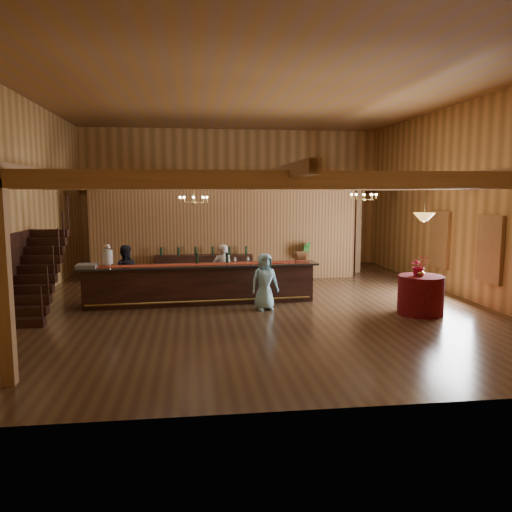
{
  "coord_description": "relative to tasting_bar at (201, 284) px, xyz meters",
  "views": [
    {
      "loc": [
        -1.62,
        -13.43,
        3.0
      ],
      "look_at": [
        0.14,
        0.34,
        1.21
      ],
      "focal_mm": 35.0,
      "sensor_mm": 36.0,
      "label": 1
    }
  ],
  "objects": [
    {
      "name": "tasting_bar",
      "position": [
        0.0,
        0.0,
        0.0
      ],
      "size": [
        6.42,
        1.17,
        1.08
      ],
      "rotation": [
        0.0,
        0.0,
        0.06
      ],
      "color": "#391C15",
      "rests_on": "floor"
    },
    {
      "name": "wall_back",
      "position": [
        1.42,
        7.13,
        2.21
      ],
      "size": [
        12.0,
        0.1,
        5.5
      ],
      "primitive_type": "cube",
      "color": "tan",
      "rests_on": "floor"
    },
    {
      "name": "beam_grid",
      "position": [
        1.42,
        0.64,
        2.7
      ],
      "size": [
        11.9,
        13.9,
        0.39
      ],
      "color": "#A47644",
      "rests_on": "wall_left"
    },
    {
      "name": "guest",
      "position": [
        1.61,
        -0.9,
        0.19
      ],
      "size": [
        0.79,
        0.6,
        1.46
      ],
      "primitive_type": "imported",
      "rotation": [
        0.0,
        0.0,
        0.21
      ],
      "color": "#90D4E7",
      "rests_on": "floor"
    },
    {
      "name": "glass_rack_tray",
      "position": [
        -2.9,
        -0.21,
        0.57
      ],
      "size": [
        0.5,
        0.5,
        0.1
      ],
      "primitive_type": "cube",
      "color": "gray",
      "rests_on": "tasting_bar"
    },
    {
      "name": "floor",
      "position": [
        1.42,
        0.13,
        -0.54
      ],
      "size": [
        14.0,
        14.0,
        0.0
      ],
      "primitive_type": "plane",
      "color": "#4A3520",
      "rests_on": "ground"
    },
    {
      "name": "partition_wall",
      "position": [
        0.92,
        3.63,
        1.01
      ],
      "size": [
        9.0,
        0.18,
        3.1
      ],
      "primitive_type": "cube",
      "color": "olive",
      "rests_on": "floor"
    },
    {
      "name": "ceiling",
      "position": [
        1.42,
        0.13,
        4.96
      ],
      "size": [
        14.0,
        14.0,
        0.0
      ],
      "primitive_type": "plane",
      "rotation": [
        3.14,
        0.0,
        0.0
      ],
      "color": "brown",
      "rests_on": "wall_back"
    },
    {
      "name": "staff_second",
      "position": [
        -2.08,
        0.65,
        0.23
      ],
      "size": [
        0.78,
        0.62,
        1.55
      ],
      "primitive_type": "imported",
      "rotation": [
        0.0,
        0.0,
        3.18
      ],
      "color": "black",
      "rests_on": "floor"
    },
    {
      "name": "beverage_dispenser",
      "position": [
        -2.4,
        -0.08,
        0.81
      ],
      "size": [
        0.26,
        0.26,
        0.6
      ],
      "color": "silver",
      "rests_on": "tasting_bar"
    },
    {
      "name": "staircase",
      "position": [
        -4.03,
        -0.61,
        0.46
      ],
      "size": [
        1.0,
        2.8,
        2.0
      ],
      "color": "#391C15",
      "rests_on": "floor"
    },
    {
      "name": "floor_plant",
      "position": [
        3.52,
        3.34,
        0.12
      ],
      "size": [
        0.87,
        0.78,
        1.32
      ],
      "primitive_type": "imported",
      "rotation": [
        0.0,
        0.0,
        0.31
      ],
      "color": "#21551C",
      "rests_on": "floor"
    },
    {
      "name": "backbar_shelf",
      "position": [
        0.17,
        3.3,
        -0.09
      ],
      "size": [
        3.26,
        0.77,
        0.91
      ],
      "primitive_type": "cube",
      "rotation": [
        0.0,
        0.0,
        -0.08
      ],
      "color": "#391C15",
      "rests_on": "floor"
    },
    {
      "name": "window_right_front",
      "position": [
        7.37,
        -1.47,
        1.01
      ],
      "size": [
        0.12,
        1.05,
        1.75
      ],
      "primitive_type": "cube",
      "color": "white",
      "rests_on": "wall_right"
    },
    {
      "name": "wall_right",
      "position": [
        7.42,
        0.13,
        2.21
      ],
      "size": [
        0.1,
        14.0,
        5.5
      ],
      "primitive_type": "cube",
      "color": "tan",
      "rests_on": "floor"
    },
    {
      "name": "table_flowers",
      "position": [
        5.28,
        -1.85,
        0.66
      ],
      "size": [
        0.47,
        0.42,
        0.49
      ],
      "primitive_type": "imported",
      "rotation": [
        0.0,
        0.0,
        -0.08
      ],
      "color": "#A80F31",
      "rests_on": "round_table"
    },
    {
      "name": "bar_bottle_0",
      "position": [
        -0.09,
        0.12,
        0.67
      ],
      "size": [
        0.07,
        0.07,
        0.3
      ],
      "primitive_type": "cylinder",
      "color": "black",
      "rests_on": "tasting_bar"
    },
    {
      "name": "window_right_back",
      "position": [
        7.37,
        1.13,
        1.01
      ],
      "size": [
        0.12,
        1.05,
        1.75
      ],
      "primitive_type": "cube",
      "color": "white",
      "rests_on": "wall_right"
    },
    {
      "name": "chandelier_left",
      "position": [
        -0.16,
        1.14,
        2.25
      ],
      "size": [
        0.8,
        0.8,
        0.56
      ],
      "color": "#AF9246",
      "rests_on": "beam_grid"
    },
    {
      "name": "support_posts",
      "position": [
        1.42,
        -0.37,
        1.06
      ],
      "size": [
        9.2,
        10.2,
        3.2
      ],
      "color": "#A47644",
      "rests_on": "floor"
    },
    {
      "name": "bartender",
      "position": [
        0.64,
        0.71,
        0.23
      ],
      "size": [
        0.56,
        0.37,
        1.54
      ],
      "primitive_type": "imported",
      "rotation": [
        0.0,
        0.0,
        3.15
      ],
      "color": "silver",
      "rests_on": "floor"
    },
    {
      "name": "wall_left",
      "position": [
        -4.58,
        0.13,
        2.21
      ],
      "size": [
        0.1,
        14.0,
        5.5
      ],
      "primitive_type": "cube",
      "color": "tan",
      "rests_on": "floor"
    },
    {
      "name": "wall_front",
      "position": [
        1.42,
        -6.87,
        2.21
      ],
      "size": [
        12.0,
        0.1,
        5.5
      ],
      "primitive_type": "cube",
      "color": "tan",
      "rests_on": "floor"
    },
    {
      "name": "pendant_lamp",
      "position": [
        5.36,
        -1.86,
        1.86
      ],
      "size": [
        0.52,
        0.52,
        0.9
      ],
      "color": "#AF9246",
      "rests_on": "beam_grid"
    },
    {
      "name": "round_table",
      "position": [
        5.36,
        -1.86,
        -0.06
      ],
      "size": [
        1.11,
        1.11,
        0.96
      ],
      "primitive_type": "cylinder",
      "color": "#4B0404",
      "rests_on": "floor"
    },
    {
      "name": "backroom_boxes",
      "position": [
        1.13,
        5.63,
        -0.01
      ],
      "size": [
        4.1,
        0.6,
        1.1
      ],
      "color": "#391C15",
      "rests_on": "floor"
    },
    {
      "name": "bar_bottle_1",
      "position": [
        0.72,
        0.16,
        0.67
      ],
      "size": [
        0.07,
        0.07,
        0.3
      ],
      "primitive_type": "cylinder",
      "color": "black",
      "rests_on": "tasting_bar"
    },
    {
      "name": "raffle_drum",
      "position": [
        2.76,
        0.11,
        0.7
      ],
      "size": [
        0.34,
        0.24,
        0.3
      ],
      "color": "#A1643C",
      "rests_on": "tasting_bar"
    },
    {
      "name": "chandelier_right",
      "position": [
        4.91,
        1.21,
        2.33
      ],
      "size": [
        0.8,
        0.8,
        0.49
      ],
      "color": "#AF9246",
      "rests_on": "beam_grid"
    },
    {
      "name": "table_vase",
      "position": [
        5.29,
        -1.94,
        0.58
      ],
      "size": [
        0.17,
        0.17,
        0.32
      ],
      "primitive_type": "imported",
      "rotation": [
        0.0,
        0.0,
        -0.07
      ],
      "color": "#AF9246",
      "rests_on": "round_table"
    }
  ]
}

